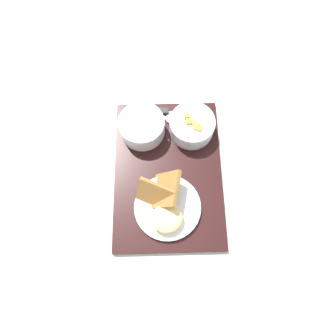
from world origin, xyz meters
The scene contains 7 objects.
ground_plane centered at (0.00, 0.00, 0.00)m, with size 4.00×4.00×0.00m, color silver.
serving_tray centered at (0.00, 0.00, 0.01)m, with size 0.46×0.35×0.01m.
bowl_salad centered at (-0.13, 0.05, 0.04)m, with size 0.13×0.13×0.06m.
bowl_soup centered at (-0.11, -0.09, 0.05)m, with size 0.13×0.13×0.06m.
plate_main centered at (0.10, 0.01, 0.03)m, with size 0.17×0.17×0.09m.
knife centered at (-0.18, -0.05, 0.02)m, with size 0.03×0.17×0.02m.
spoon centered at (-0.16, -0.03, 0.02)m, with size 0.04×0.16×0.01m.
Camera 1 is at (0.26, 0.03, 0.78)m, focal length 32.00 mm.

